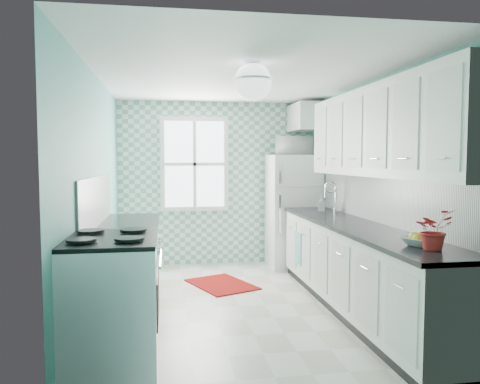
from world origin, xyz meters
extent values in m
cube|color=silver|center=(0.00, 0.00, -0.01)|extent=(3.00, 4.40, 0.02)
cube|color=white|center=(0.00, 0.00, 2.51)|extent=(3.00, 4.40, 0.02)
cube|color=#58A69C|center=(0.00, 2.21, 1.25)|extent=(3.00, 0.02, 2.50)
cube|color=#58A69C|center=(0.00, -2.21, 1.25)|extent=(3.00, 0.02, 2.50)
cube|color=#58A69C|center=(-1.51, 0.00, 1.25)|extent=(0.02, 4.40, 2.50)
cube|color=#58A69C|center=(1.51, 0.00, 1.25)|extent=(0.02, 4.40, 2.50)
cube|color=#67AE97|center=(0.00, 2.19, 1.25)|extent=(3.00, 0.01, 2.50)
cube|color=white|center=(-0.35, 2.17, 1.55)|extent=(1.04, 0.05, 1.44)
cube|color=white|center=(-0.35, 2.15, 1.55)|extent=(0.90, 0.02, 1.30)
cube|color=white|center=(1.49, -0.40, 1.20)|extent=(0.02, 3.60, 0.51)
cube|color=white|center=(-1.49, -0.07, 1.20)|extent=(0.02, 2.15, 0.51)
cube|color=silver|center=(1.33, -0.60, 1.90)|extent=(0.33, 3.20, 0.90)
cube|color=silver|center=(1.30, 1.83, 2.25)|extent=(0.40, 0.74, 0.40)
cylinder|color=silver|center=(0.00, -0.80, 2.48)|extent=(0.14, 0.14, 0.04)
cylinder|color=silver|center=(0.00, -0.80, 2.41)|extent=(0.02, 0.02, 0.12)
sphere|color=white|center=(0.00, -0.80, 2.32)|extent=(0.34, 0.34, 0.34)
cube|color=white|center=(1.20, -0.40, 0.45)|extent=(0.60, 3.60, 0.90)
cube|color=black|center=(1.19, -0.40, 0.92)|extent=(0.63, 3.60, 0.04)
cube|color=white|center=(-1.20, -0.07, 0.45)|extent=(0.60, 2.15, 0.90)
cube|color=black|center=(-1.19, -0.07, 0.92)|extent=(0.63, 2.15, 0.04)
cube|color=white|center=(1.11, 1.80, 0.84)|extent=(0.73, 0.69, 1.69)
cube|color=silver|center=(1.11, 1.45, 1.23)|extent=(0.72, 0.01, 0.02)
cube|color=silver|center=(0.81, 1.43, 1.43)|extent=(0.03, 0.03, 0.30)
cube|color=silver|center=(0.81, 1.43, 0.84)|extent=(0.03, 0.03, 0.54)
cube|color=white|center=(-1.20, -1.53, 0.53)|extent=(0.68, 0.86, 1.03)
cube|color=black|center=(-1.20, -1.53, 1.04)|extent=(0.68, 0.86, 0.03)
cube|color=black|center=(-0.85, -1.53, 0.59)|extent=(0.01, 0.57, 0.34)
cube|color=silver|center=(1.20, 0.74, 0.92)|extent=(0.51, 0.42, 0.12)
cylinder|color=silver|center=(1.38, 0.74, 1.12)|extent=(0.02, 0.02, 0.30)
torus|color=silver|center=(1.31, 0.74, 1.31)|extent=(0.16, 0.02, 0.16)
cube|color=maroon|center=(-0.09, 0.90, 0.01)|extent=(0.95, 1.10, 0.01)
cube|color=teal|center=(0.89, 0.74, 0.48)|extent=(0.06, 0.27, 0.41)
imported|color=white|center=(1.20, -1.62, 0.98)|extent=(0.38, 0.38, 0.07)
imported|color=red|center=(1.20, -1.80, 1.10)|extent=(0.33, 0.31, 0.31)
imported|color=#7D9DB2|center=(1.25, 0.90, 1.04)|extent=(0.11, 0.11, 0.20)
imported|color=white|center=(1.11, 1.80, 1.83)|extent=(0.52, 0.36, 0.28)
camera|label=1|loc=(-0.79, -5.01, 1.62)|focal=35.00mm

